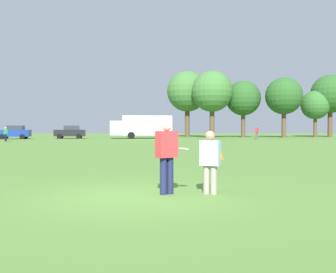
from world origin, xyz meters
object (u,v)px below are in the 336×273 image
player_thrower (167,153)px  box_truck (142,126)px  traffic_cone (221,155)px  bystander_sideline_watcher (6,133)px  parked_car_center (70,132)px  parked_car_mid_left (14,132)px  player_defender (210,159)px  bystander_far_jogger (257,132)px  frisbee (184,149)px

player_thrower → box_truck: 45.26m
traffic_cone → player_thrower: bearing=-108.7°
traffic_cone → bystander_sideline_watcher: bearing=126.3°
traffic_cone → parked_car_center: bearing=110.6°
bystander_sideline_watcher → traffic_cone: bearing=-53.7°
parked_car_mid_left → box_truck: size_ratio=0.50×
player_defender → bystander_far_jogger: bearing=71.8°
parked_car_center → bystander_sideline_watcher: 12.08m
parked_car_center → bystander_far_jogger: parked_car_center is taller
traffic_cone → parked_car_center: size_ratio=0.11×
player_thrower → frisbee: (0.41, 0.08, 0.09)m
player_defender → bystander_sideline_watcher: bearing=115.3°
parked_car_mid_left → box_truck: (17.23, 0.65, 0.83)m
player_defender → parked_car_center: bearing=104.0°
player_thrower → parked_car_center: bearing=102.8°
bystander_far_jogger → player_defender: bearing=-108.2°
player_defender → traffic_cone: (2.25, 9.65, -0.59)m
box_truck → bystander_far_jogger: 15.59m
parked_car_mid_left → box_truck: 17.26m
player_thrower → player_defender: bearing=-1.4°
frisbee → traffic_cone: 9.99m
frisbee → bystander_far_jogger: size_ratio=0.16×
traffic_cone → parked_car_mid_left: 40.77m
bystander_far_jogger → bystander_sideline_watcher: bearing=-169.9°
traffic_cone → bystander_sideline_watcher: size_ratio=0.30×
box_truck → bystander_sideline_watcher: bearing=-147.2°
player_defender → traffic_cone: player_defender is taller
player_thrower → parked_car_mid_left: 47.98m
player_defender → frisbee: player_defender is taller
frisbee → box_truck: (-0.85, 45.17, 0.70)m
player_thrower → player_defender: (1.02, -0.02, -0.14)m
player_defender → bystander_far_jogger: bystander_far_jogger is taller
player_thrower → bystander_far_jogger: 43.28m
bystander_sideline_watcher → parked_car_center: bearing=64.8°
player_defender → player_thrower: bearing=178.6°
traffic_cone → bystander_sideline_watcher: 32.01m
box_truck → player_defender: bearing=-88.2°
player_defender → parked_car_mid_left: size_ratio=0.34×
frisbee → bystander_sideline_watcher: (-16.10, 35.32, -0.15)m
frisbee → bystander_far_jogger: 43.07m
parked_car_center → bystander_far_jogger: size_ratio=2.50×
player_thrower → frisbee: size_ratio=6.22×
parked_car_center → bystander_sideline_watcher: parked_car_center is taller
frisbee → parked_car_center: (-10.96, 46.26, -0.13)m
traffic_cone → frisbee: bearing=-106.7°
frisbee → parked_car_mid_left: (-18.08, 44.52, -0.13)m
traffic_cone → bystander_far_jogger: bystander_far_jogger is taller
player_defender → bystander_sideline_watcher: (-16.71, 35.43, 0.07)m
box_truck → bystander_far_jogger: (14.91, -4.46, -0.78)m
parked_car_center → box_truck: 10.20m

